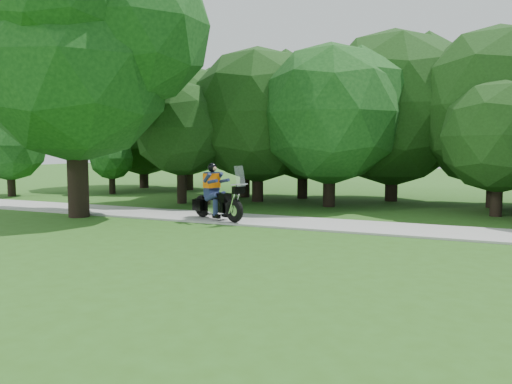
% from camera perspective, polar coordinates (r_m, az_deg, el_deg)
% --- Properties ---
extents(ground, '(100.00, 100.00, 0.00)m').
position_cam_1_polar(ground, '(6.94, 9.44, -14.67)').
color(ground, '#2C5618').
rests_on(ground, ground).
extents(walkway, '(60.00, 2.20, 0.06)m').
position_cam_1_polar(walkway, '(14.61, 17.11, -4.16)').
color(walkway, '#9E9E99').
rests_on(walkway, ground).
extents(tree_line, '(40.90, 12.15, 7.32)m').
position_cam_1_polar(tree_line, '(21.13, 17.09, 8.37)').
color(tree_line, black).
rests_on(tree_line, ground).
extents(big_tree_west, '(8.64, 6.56, 9.96)m').
position_cam_1_polar(big_tree_west, '(18.21, -19.43, 15.70)').
color(big_tree_west, black).
rests_on(big_tree_west, ground).
extents(touring_motorcycle, '(2.22, 1.37, 1.78)m').
position_cam_1_polar(touring_motorcycle, '(15.77, -4.72, -0.79)').
color(touring_motorcycle, black).
rests_on(touring_motorcycle, walkway).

